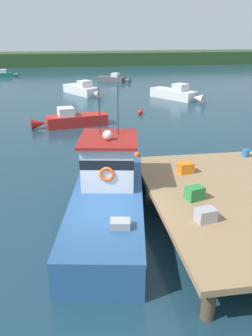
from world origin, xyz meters
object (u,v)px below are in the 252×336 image
(moored_boat_outer_mooring, at_px, (2,74))
(moored_boat_far_left, at_px, (113,79))
(moored_boat_far_right, at_px, (83,90))
(mooring_buoy_channel_marker, at_px, (140,112))
(mooring_buoy_inshore, at_px, (117,135))
(crate_single_far, at_px, (206,215))
(moored_boat_off_the_point, at_px, (177,94))
(crate_single_by_cleat, at_px, (195,193))
(main_fishing_boat, at_px, (108,193))
(crate_stack_mid_dock, at_px, (186,168))
(bait_bucket, at_px, (246,153))
(mooring_buoy_outer, at_px, (137,155))
(moored_boat_mid_harbor, at_px, (72,120))

(moored_boat_outer_mooring, relative_size, moored_boat_far_left, 1.00)
(moored_boat_outer_mooring, bearing_deg, moored_boat_far_right, -55.72)
(mooring_buoy_channel_marker, bearing_deg, mooring_buoy_inshore, -113.48)
(crate_single_far, xyz_separation_m, moored_boat_off_the_point, (6.73, 25.67, -0.86))
(crate_single_far, relative_size, moored_boat_far_left, 0.14)
(crate_single_by_cleat, distance_m, crate_single_far, 1.48)
(crate_single_by_cleat, bearing_deg, main_fishing_boat, 155.12)
(crate_single_by_cleat, height_order, crate_stack_mid_dock, crate_single_by_cleat)
(moored_boat_far_left, distance_m, mooring_buoy_inshore, 26.17)
(crate_stack_mid_dock, xyz_separation_m, moored_boat_outer_mooring, (-14.59, 42.62, -1.04))
(crate_stack_mid_dock, relative_size, moored_boat_off_the_point, 0.10)
(moored_boat_outer_mooring, distance_m, mooring_buoy_inshore, 35.86)
(crate_stack_mid_dock, height_order, moored_boat_off_the_point, crate_stack_mid_dock)
(moored_boat_off_the_point, bearing_deg, bait_bucket, -97.67)
(crate_single_by_cleat, relative_size, mooring_buoy_channel_marker, 1.38)
(mooring_buoy_outer, bearing_deg, mooring_buoy_channel_marker, 77.97)
(crate_single_by_cleat, bearing_deg, mooring_buoy_outer, 94.60)
(crate_single_by_cleat, bearing_deg, bait_bucket, 45.28)
(crate_single_far, distance_m, mooring_buoy_inshore, 13.14)
(main_fishing_boat, xyz_separation_m, moored_boat_far_left, (4.58, 36.23, -0.60))
(main_fishing_boat, relative_size, crate_single_by_cleat, 16.61)
(moored_boat_far_right, distance_m, mooring_buoy_inshore, 16.89)
(mooring_buoy_inshore, bearing_deg, moored_boat_far_left, 83.66)
(main_fishing_boat, xyz_separation_m, mooring_buoy_inshore, (1.69, 10.22, -0.79))
(moored_boat_mid_harbor, xyz_separation_m, mooring_buoy_channel_marker, (5.75, 2.87, -0.27))
(moored_boat_off_the_point, height_order, mooring_buoy_channel_marker, moored_boat_off_the_point)
(bait_bucket, bearing_deg, moored_boat_mid_harbor, 125.33)
(crate_single_by_cleat, relative_size, moored_boat_far_right, 0.10)
(crate_single_by_cleat, relative_size, moored_boat_mid_harbor, 0.11)
(crate_single_far, height_order, moored_boat_far_right, crate_single_far)
(mooring_buoy_channel_marker, bearing_deg, moored_boat_far_right, 113.02)
(crate_single_by_cleat, height_order, moored_boat_off_the_point, crate_single_by_cleat)
(main_fishing_boat, height_order, crate_stack_mid_dock, main_fishing_boat)
(crate_single_far, relative_size, mooring_buoy_inshore, 1.39)
(mooring_buoy_inshore, bearing_deg, moored_boat_off_the_point, 58.39)
(moored_boat_far_right, relative_size, mooring_buoy_outer, 16.27)
(crate_stack_mid_dock, height_order, moored_boat_far_right, crate_stack_mid_dock)
(crate_single_far, height_order, bait_bucket, crate_single_far)
(moored_boat_off_the_point, xyz_separation_m, mooring_buoy_channel_marker, (-4.97, -6.19, -0.33))
(mooring_buoy_inshore, bearing_deg, mooring_buoy_channel_marker, 66.52)
(crate_single_far, xyz_separation_m, bait_bucket, (3.99, 5.35, -0.04))
(bait_bucket, bearing_deg, main_fishing_boat, -159.39)
(crate_single_far, bearing_deg, moored_boat_mid_harbor, 103.53)
(moored_boat_far_left, bearing_deg, mooring_buoy_channel_marker, -90.26)
(crate_single_by_cleat, relative_size, crate_stack_mid_dock, 1.00)
(moored_boat_far_left, bearing_deg, moored_boat_off_the_point, -69.94)
(crate_stack_mid_dock, bearing_deg, mooring_buoy_outer, 101.43)
(crate_single_by_cleat, xyz_separation_m, crate_stack_mid_dock, (0.44, 2.39, -0.02))
(crate_stack_mid_dock, height_order, moored_boat_mid_harbor, crate_stack_mid_dock)
(moored_boat_outer_mooring, height_order, moored_boat_far_left, moored_boat_far_left)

